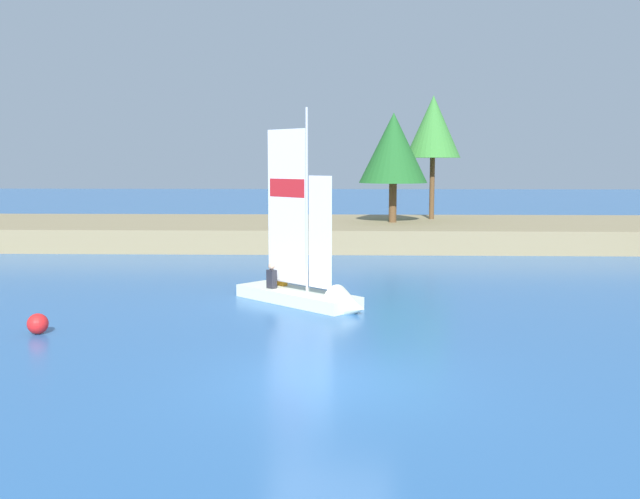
% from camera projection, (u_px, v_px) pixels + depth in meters
% --- Properties ---
extents(ground_plane, '(200.00, 200.00, 0.00)m').
position_uv_depth(ground_plane, '(330.00, 381.00, 14.07)').
color(ground_plane, '#2D609E').
extents(shore_bank, '(80.00, 10.33, 1.13)m').
position_uv_depth(shore_bank, '(339.00, 232.00, 38.11)').
color(shore_bank, '#897A56').
rests_on(shore_bank, ground).
extents(shoreline_tree_midleft, '(3.57, 3.57, 5.70)m').
position_uv_depth(shoreline_tree_midleft, '(393.00, 148.00, 37.15)').
color(shoreline_tree_midleft, brown).
rests_on(shoreline_tree_midleft, shore_bank).
extents(shoreline_tree_centre, '(3.03, 3.03, 6.78)m').
position_uv_depth(shoreline_tree_centre, '(433.00, 127.00, 39.19)').
color(shoreline_tree_centre, brown).
rests_on(shoreline_tree_centre, shore_bank).
extents(sailboat, '(4.41, 4.23, 6.27)m').
position_uv_depth(sailboat, '(315.00, 291.00, 21.35)').
color(sailboat, silver).
rests_on(sailboat, ground).
extents(channel_buoy, '(0.52, 0.52, 0.52)m').
position_uv_depth(channel_buoy, '(38.00, 324.00, 17.91)').
color(channel_buoy, red).
rests_on(channel_buoy, ground).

